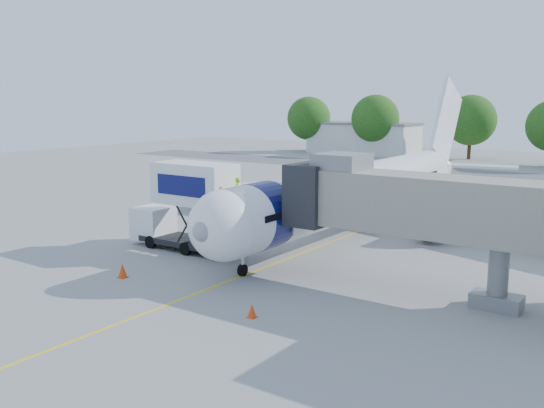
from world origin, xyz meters
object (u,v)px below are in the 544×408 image
Objects in this scene: aircraft at (361,190)px; jet_bridge at (405,204)px; ground_tug at (191,320)px; catering_hiloader at (187,206)px.

aircraft is 13.77m from jet_bridge.
aircraft is at bearing 103.98° from ground_tug.
jet_bridge is 1.64× the size of catering_hiloader.
catering_hiloader reaches higher than ground_tug.
aircraft is 9.80× the size of ground_tug.
jet_bridge is 11.84m from ground_tug.
ground_tug is (9.90, -10.41, -1.98)m from catering_hiloader.
aircraft reaches higher than jet_bridge.
jet_bridge reaches higher than ground_tug.
aircraft is 4.44× the size of catering_hiloader.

